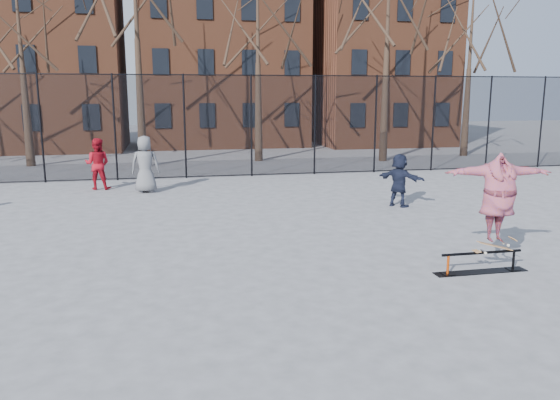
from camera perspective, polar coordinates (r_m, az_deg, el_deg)
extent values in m
plane|color=slate|center=(9.34, 2.13, -9.54)|extent=(100.00, 100.00, 0.00)
cube|color=black|center=(10.95, 20.21, -7.05)|extent=(1.82, 0.28, 0.01)
cylinder|color=#D7460C|center=(10.56, 17.15, -6.49)|extent=(0.05, 0.05, 0.37)
cylinder|color=black|center=(11.26, 23.21, -5.81)|extent=(0.05, 0.05, 0.37)
cylinder|color=black|center=(10.84, 20.34, -5.20)|extent=(1.61, 0.05, 0.05)
imported|color=#6B3D98|center=(10.76, 21.83, -0.29)|extent=(2.07, 0.78, 1.64)
imported|color=#5B5B5F|center=(18.72, -13.91, 3.65)|extent=(0.98, 0.68, 1.91)
imported|color=maroon|center=(19.83, -18.53, 3.60)|extent=(0.97, 0.82, 1.77)
imported|color=#181D30|center=(16.33, 12.35, 2.04)|extent=(1.26, 1.42, 1.56)
cylinder|color=black|center=(21.97, -23.70, 6.85)|extent=(0.07, 0.07, 4.00)
cylinder|color=black|center=(21.59, -16.89, 7.25)|extent=(0.07, 0.07, 4.00)
cylinder|color=black|center=(21.52, -9.93, 7.55)|extent=(0.07, 0.07, 4.00)
cylinder|color=black|center=(21.77, -3.01, 7.74)|extent=(0.07, 0.07, 4.00)
cylinder|color=black|center=(22.31, 3.66, 7.81)|extent=(0.07, 0.07, 4.00)
cylinder|color=black|center=(23.14, 9.94, 7.79)|extent=(0.07, 0.07, 4.00)
cylinder|color=black|center=(24.21, 15.72, 7.69)|extent=(0.07, 0.07, 4.00)
cylinder|color=black|center=(25.51, 20.96, 7.53)|extent=(0.07, 0.07, 4.00)
cylinder|color=black|center=(27.00, 25.66, 7.33)|extent=(0.07, 0.07, 4.00)
cube|color=black|center=(21.62, -6.19, 7.66)|extent=(34.00, 0.01, 4.00)
cylinder|color=black|center=(21.59, -6.30, 12.86)|extent=(34.00, 0.04, 0.04)
cone|color=black|center=(27.06, -25.67, 7.99)|extent=(0.40, 0.40, 4.62)
cone|color=black|center=(25.01, -13.94, 8.58)|extent=(0.40, 0.40, 4.62)
cone|color=black|center=(26.69, -1.82, 9.05)|extent=(0.40, 0.40, 4.62)
cone|color=black|center=(26.96, 10.40, 8.89)|extent=(0.40, 0.40, 4.62)
cone|color=black|center=(30.58, 19.18, 8.71)|extent=(0.40, 0.40, 4.62)
cube|color=brown|center=(35.26, -23.81, 14.65)|extent=(9.00, 7.00, 12.00)
cube|color=brown|center=(34.81, -6.00, 16.39)|extent=(10.00, 7.00, 13.00)
cube|color=brown|center=(37.13, 10.09, 14.41)|extent=(8.00, 7.00, 11.00)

